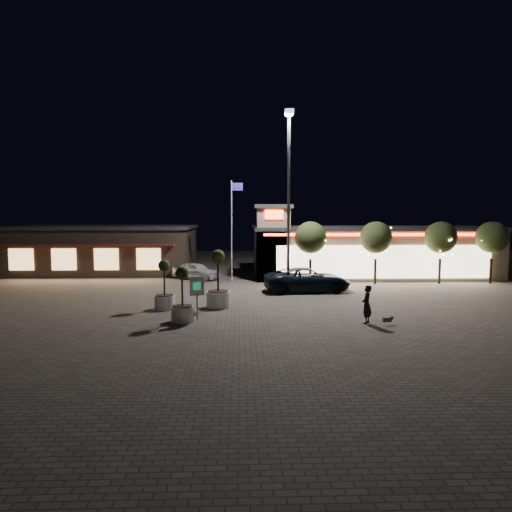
{
  "coord_description": "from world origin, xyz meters",
  "views": [
    {
      "loc": [
        -1.28,
        -23.29,
        5.19
      ],
      "look_at": [
        -0.3,
        6.0,
        2.62
      ],
      "focal_mm": 32.0,
      "sensor_mm": 36.0,
      "label": 1
    }
  ],
  "objects_px": {
    "white_sedan": "(196,271)",
    "valet_sign": "(197,290)",
    "planter_left": "(165,294)",
    "pedestrian": "(367,304)",
    "planter_mid": "(182,304)",
    "pickup_truck": "(307,280)"
  },
  "relations": [
    {
      "from": "pickup_truck",
      "to": "white_sedan",
      "type": "height_order",
      "value": "pickup_truck"
    },
    {
      "from": "planter_left",
      "to": "planter_mid",
      "type": "xyz_separation_m",
      "value": [
        1.37,
        -3.0,
        -0.02
      ]
    },
    {
      "from": "pedestrian",
      "to": "planter_mid",
      "type": "height_order",
      "value": "planter_mid"
    },
    {
      "from": "white_sedan",
      "to": "pedestrian",
      "type": "relative_size",
      "value": 2.17
    },
    {
      "from": "pedestrian",
      "to": "planter_left",
      "type": "relative_size",
      "value": 0.67
    },
    {
      "from": "pedestrian",
      "to": "valet_sign",
      "type": "bearing_deg",
      "value": -64.84
    },
    {
      "from": "white_sedan",
      "to": "planter_mid",
      "type": "xyz_separation_m",
      "value": [
        0.79,
        -14.99,
        0.15
      ]
    },
    {
      "from": "pickup_truck",
      "to": "planter_mid",
      "type": "distance_m",
      "value": 11.44
    },
    {
      "from": "pickup_truck",
      "to": "planter_left",
      "type": "xyz_separation_m",
      "value": [
        -8.83,
        -5.67,
        0.03
      ]
    },
    {
      "from": "planter_mid",
      "to": "valet_sign",
      "type": "xyz_separation_m",
      "value": [
        0.71,
        0.13,
        0.71
      ]
    },
    {
      "from": "pedestrian",
      "to": "valet_sign",
      "type": "height_order",
      "value": "valet_sign"
    },
    {
      "from": "white_sedan",
      "to": "planter_left",
      "type": "height_order",
      "value": "planter_left"
    },
    {
      "from": "white_sedan",
      "to": "planter_left",
      "type": "bearing_deg",
      "value": -153.24
    },
    {
      "from": "planter_left",
      "to": "pedestrian",
      "type": "bearing_deg",
      "value": -20.12
    },
    {
      "from": "planter_left",
      "to": "valet_sign",
      "type": "xyz_separation_m",
      "value": [
        2.08,
        -2.87,
        0.69
      ]
    },
    {
      "from": "valet_sign",
      "to": "pickup_truck",
      "type": "bearing_deg",
      "value": 51.69
    },
    {
      "from": "white_sedan",
      "to": "pedestrian",
      "type": "distance_m",
      "value": 18.55
    },
    {
      "from": "pickup_truck",
      "to": "valet_sign",
      "type": "bearing_deg",
      "value": 137.79
    },
    {
      "from": "pedestrian",
      "to": "planter_left",
      "type": "distance_m",
      "value": 11.01
    },
    {
      "from": "white_sedan",
      "to": "valet_sign",
      "type": "height_order",
      "value": "valet_sign"
    },
    {
      "from": "pickup_truck",
      "to": "planter_left",
      "type": "relative_size",
      "value": 2.14
    },
    {
      "from": "pickup_truck",
      "to": "planter_left",
      "type": "bearing_deg",
      "value": 118.82
    }
  ]
}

